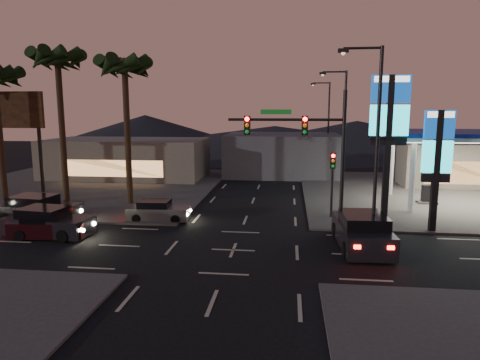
# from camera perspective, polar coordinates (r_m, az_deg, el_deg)

# --- Properties ---
(ground) EXTENTS (140.00, 140.00, 0.00)m
(ground) POSITION_cam_1_polar(r_m,az_deg,el_deg) (21.88, -0.91, -9.33)
(ground) COLOR black
(ground) RESTS_ON ground
(corner_lot_ne) EXTENTS (24.00, 24.00, 0.12)m
(corner_lot_ne) POSITION_cam_1_polar(r_m,az_deg,el_deg) (39.51, 26.11, -1.74)
(corner_lot_ne) COLOR #47443F
(corner_lot_ne) RESTS_ON ground
(corner_lot_nw) EXTENTS (24.00, 24.00, 0.12)m
(corner_lot_nw) POSITION_cam_1_polar(r_m,az_deg,el_deg) (41.64, -20.24, -0.83)
(corner_lot_nw) COLOR #47443F
(corner_lot_nw) RESTS_ON ground
(gas_station) EXTENTS (12.20, 8.20, 5.47)m
(gas_station) POSITION_cam_1_polar(r_m,az_deg,el_deg) (35.21, 28.85, 5.06)
(gas_station) COLOR silver
(gas_station) RESTS_ON ground
(convenience_store) EXTENTS (10.00, 6.00, 4.00)m
(convenience_store) POSITION_cam_1_polar(r_m,az_deg,el_deg) (44.56, 26.60, 1.91)
(convenience_store) COLOR #726B5B
(convenience_store) RESTS_ON ground
(pylon_sign_tall) EXTENTS (2.20, 0.35, 9.00)m
(pylon_sign_tall) POSITION_cam_1_polar(r_m,az_deg,el_deg) (26.69, 19.26, 7.52)
(pylon_sign_tall) COLOR black
(pylon_sign_tall) RESTS_ON ground
(pylon_sign_short) EXTENTS (1.60, 0.35, 7.00)m
(pylon_sign_short) POSITION_cam_1_polar(r_m,az_deg,el_deg) (26.49, 24.82, 3.40)
(pylon_sign_short) COLOR black
(pylon_sign_short) RESTS_ON ground
(traffic_signal_mast) EXTENTS (6.10, 0.39, 8.00)m
(traffic_signal_mast) POSITION_cam_1_polar(r_m,az_deg,el_deg) (22.63, 9.23, 4.72)
(traffic_signal_mast) COLOR black
(traffic_signal_mast) RESTS_ON ground
(pedestal_signal) EXTENTS (0.32, 0.39, 4.30)m
(pedestal_signal) POSITION_cam_1_polar(r_m,az_deg,el_deg) (27.97, 12.22, 0.74)
(pedestal_signal) COLOR black
(pedestal_signal) RESTS_ON ground
(streetlight_near) EXTENTS (2.14, 0.25, 10.00)m
(streetlight_near) POSITION_cam_1_polar(r_m,az_deg,el_deg) (21.97, 17.35, 5.56)
(streetlight_near) COLOR black
(streetlight_near) RESTS_ON ground
(streetlight_mid) EXTENTS (2.14, 0.25, 10.00)m
(streetlight_mid) POSITION_cam_1_polar(r_m,az_deg,el_deg) (34.81, 13.40, 6.98)
(streetlight_mid) COLOR black
(streetlight_mid) RESTS_ON ground
(streetlight_far) EXTENTS (2.14, 0.25, 10.00)m
(streetlight_far) POSITION_cam_1_polar(r_m,az_deg,el_deg) (48.74, 11.47, 7.65)
(streetlight_far) COLOR black
(streetlight_far) RESTS_ON ground
(palm_a) EXTENTS (4.41, 4.41, 10.86)m
(palm_a) POSITION_cam_1_polar(r_m,az_deg,el_deg) (32.34, -15.10, 13.33)
(palm_a) COLOR black
(palm_a) RESTS_ON ground
(palm_b) EXTENTS (4.41, 4.41, 11.46)m
(palm_b) POSITION_cam_1_polar(r_m,az_deg,el_deg) (34.51, -23.10, 13.55)
(palm_b) COLOR black
(palm_b) RESTS_ON ground
(billboard) EXTENTS (6.00, 0.30, 8.50)m
(billboard) POSITION_cam_1_polar(r_m,az_deg,el_deg) (40.80, -28.36, 7.30)
(billboard) COLOR black
(billboard) RESTS_ON ground
(building_far_west) EXTENTS (16.00, 8.00, 4.00)m
(building_far_west) POSITION_cam_1_polar(r_m,az_deg,el_deg) (45.99, -14.80, 2.79)
(building_far_west) COLOR #726B5B
(building_far_west) RESTS_ON ground
(building_far_mid) EXTENTS (12.00, 9.00, 4.40)m
(building_far_mid) POSITION_cam_1_polar(r_m,az_deg,el_deg) (46.80, 5.67, 3.41)
(building_far_mid) COLOR #4C4C51
(building_far_mid) RESTS_ON ground
(hill_left) EXTENTS (40.00, 40.00, 6.00)m
(hill_left) POSITION_cam_1_polar(r_m,az_deg,el_deg) (85.28, -12.48, 6.45)
(hill_left) COLOR black
(hill_left) RESTS_ON ground
(hill_right) EXTENTS (50.00, 50.00, 5.00)m
(hill_right) POSITION_cam_1_polar(r_m,az_deg,el_deg) (81.61, 15.30, 5.86)
(hill_right) COLOR black
(hill_right) RESTS_ON ground
(hill_center) EXTENTS (60.00, 60.00, 4.00)m
(hill_center) POSITION_cam_1_polar(r_m,az_deg,el_deg) (80.75, 4.65, 5.77)
(hill_center) COLOR black
(hill_center) RESTS_ON ground
(car_lane_a_front) EXTENTS (5.08, 2.57, 1.60)m
(car_lane_a_front) POSITION_cam_1_polar(r_m,az_deg,el_deg) (26.43, -24.24, -5.20)
(car_lane_a_front) COLOR black
(car_lane_a_front) RESTS_ON ground
(car_lane_a_mid) EXTENTS (4.36, 2.01, 1.39)m
(car_lane_a_mid) POSITION_cam_1_polar(r_m,az_deg,el_deg) (26.09, -24.06, -5.59)
(car_lane_a_mid) COLOR black
(car_lane_a_mid) RESTS_ON ground
(car_lane_b_front) EXTENTS (4.05, 1.85, 1.30)m
(car_lane_b_front) POSITION_cam_1_polar(r_m,az_deg,el_deg) (27.90, -10.89, -4.09)
(car_lane_b_front) COLOR #5B5B5D
(car_lane_b_front) RESTS_ON ground
(car_lane_b_mid) EXTENTS (5.33, 2.63, 1.69)m
(car_lane_b_mid) POSITION_cam_1_polar(r_m,az_deg,el_deg) (29.81, -25.37, -3.62)
(car_lane_b_mid) COLOR black
(car_lane_b_mid) RESTS_ON ground
(suv_station) EXTENTS (2.58, 5.59, 1.83)m
(suv_station) POSITION_cam_1_polar(r_m,az_deg,el_deg) (22.94, 15.94, -6.59)
(suv_station) COLOR black
(suv_station) RESTS_ON ground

